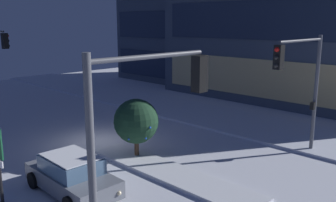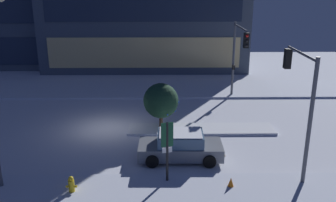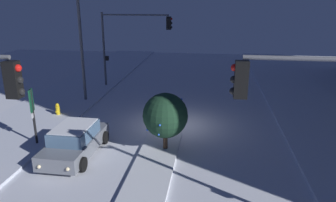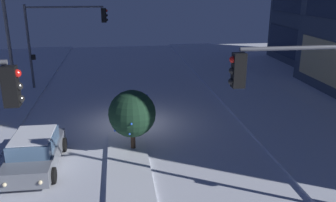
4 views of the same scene
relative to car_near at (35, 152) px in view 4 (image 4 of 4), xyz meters
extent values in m
plane|color=silver|center=(-4.37, 4.22, -0.71)|extent=(52.00, 52.00, 0.00)
cube|color=silver|center=(-4.37, 12.83, -0.64)|extent=(52.00, 5.20, 0.14)
cube|color=silver|center=(1.46, 3.86, -0.64)|extent=(9.00, 1.80, 0.14)
cube|color=#232D42|center=(-16.40, 19.82, 1.36)|extent=(11.28, 0.10, 2.76)
cube|color=slate|center=(0.00, 0.00, -0.18)|extent=(4.30, 1.91, 0.66)
cube|color=slate|center=(0.00, 0.00, 0.43)|extent=(2.33, 1.70, 0.60)
cube|color=white|center=(0.00, 0.00, 0.76)|extent=(2.16, 1.58, 0.04)
sphere|color=#F9E5B2|center=(2.16, 0.59, -0.21)|extent=(0.16, 0.16, 0.16)
sphere|color=#F9E5B2|center=(2.14, -0.66, -0.21)|extent=(0.16, 0.16, 0.16)
cylinder|color=black|center=(1.42, 0.90, -0.38)|extent=(0.66, 0.23, 0.66)
cylinder|color=black|center=(1.39, -0.95, -0.38)|extent=(0.66, 0.23, 0.66)
cylinder|color=black|center=(-1.40, 0.95, -0.38)|extent=(0.66, 0.23, 0.66)
cylinder|color=black|center=(-1.43, -0.90, -0.38)|extent=(0.66, 0.23, 0.66)
cylinder|color=#565960|center=(-12.25, -2.59, 2.33)|extent=(0.18, 0.18, 6.08)
cylinder|color=#565960|center=(-12.25, 0.09, 5.17)|extent=(0.12, 5.36, 0.12)
cube|color=black|center=(-12.25, 2.77, 4.57)|extent=(0.32, 0.36, 1.00)
sphere|color=red|center=(-12.25, 2.96, 4.89)|extent=(0.20, 0.20, 0.20)
sphere|color=black|center=(-12.25, 2.96, 4.57)|extent=(0.20, 0.20, 0.20)
sphere|color=black|center=(-12.25, 2.96, 4.25)|extent=(0.20, 0.20, 0.20)
cube|color=black|center=(-12.25, -2.37, 1.69)|extent=(0.20, 0.24, 0.36)
cube|color=black|center=(5.41, 1.01, 4.34)|extent=(0.32, 0.36, 1.00)
sphere|color=red|center=(5.41, 1.20, 4.66)|extent=(0.20, 0.20, 0.20)
sphere|color=black|center=(5.41, 1.20, 4.34)|extent=(0.20, 0.20, 0.20)
sphere|color=black|center=(5.41, 1.20, 4.02)|extent=(0.20, 0.20, 0.20)
cylinder|color=#565960|center=(4.61, 9.02, 4.95)|extent=(0.12, 4.02, 0.12)
cube|color=black|center=(4.61, 7.01, 4.35)|extent=(0.32, 0.36, 1.00)
sphere|color=red|center=(4.61, 6.82, 4.67)|extent=(0.20, 0.20, 0.20)
sphere|color=black|center=(4.61, 6.82, 4.35)|extent=(0.20, 0.20, 0.20)
sphere|color=black|center=(4.61, 6.82, 4.03)|extent=(0.20, 0.20, 0.20)
cylinder|color=#565960|center=(-8.09, -2.74, 3.53)|extent=(0.20, 0.20, 8.49)
cylinder|color=#473323|center=(-1.02, 4.14, -0.25)|extent=(0.22, 0.22, 0.92)
sphere|color=#193823|center=(-1.02, 4.14, 1.13)|extent=(2.15, 2.15, 2.15)
sphere|color=blue|center=(-1.45, 4.86, 1.82)|extent=(0.10, 0.10, 0.10)
sphere|color=blue|center=(0.06, 4.05, 1.06)|extent=(0.10, 0.10, 0.10)
sphere|color=blue|center=(-0.62, 3.34, 0.51)|extent=(0.10, 0.10, 0.10)
sphere|color=blue|center=(-0.14, 3.97, 0.51)|extent=(0.10, 0.10, 0.10)
sphere|color=blue|center=(-1.64, 4.66, 0.40)|extent=(0.10, 0.10, 0.10)
camera|label=1|loc=(11.75, -6.67, 5.73)|focal=38.75mm
camera|label=2|loc=(-0.86, -17.21, 8.04)|focal=39.38mm
camera|label=3|loc=(13.03, 6.23, 6.40)|focal=34.28mm
camera|label=4|loc=(14.13, 3.60, 6.70)|focal=38.04mm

